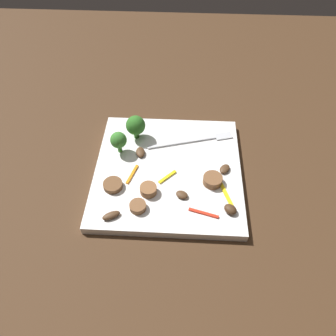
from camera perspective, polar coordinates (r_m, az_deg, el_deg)
The scene contains 18 objects.
ground_plane at distance 0.64m, azimuth 0.00°, elevation -1.02°, with size 1.40×1.40×0.00m, color #422B19.
plate at distance 0.63m, azimuth 0.00°, elevation -0.52°, with size 0.28×0.28×0.02m, color white.
fork at distance 0.68m, azimuth 5.11°, elevation 4.91°, with size 0.18×0.06×0.00m.
broccoli_floret_0 at distance 0.66m, azimuth -5.73°, elevation 7.45°, with size 0.04×0.04×0.05m.
broccoli_floret_1 at distance 0.64m, azimuth -8.72°, elevation 4.84°, with size 0.03×0.03×0.05m.
sausage_slice_0 at distance 0.60m, azimuth -9.70°, elevation -2.98°, with size 0.04×0.04×0.01m, color brown.
sausage_slice_1 at distance 0.59m, azimuth -3.48°, elevation -3.84°, with size 0.03×0.03×0.02m, color brown.
sausage_slice_2 at distance 0.60m, azimuth 7.88°, elevation -2.11°, with size 0.04×0.04×0.02m, color brown.
sausage_slice_3 at distance 0.57m, azimuth -5.35°, elevation -6.76°, with size 0.03×0.03×0.01m, color brown.
mushroom_0 at distance 0.63m, azimuth 9.98°, elevation -0.10°, with size 0.03×0.02×0.01m, color #4C331E.
mushroom_1 at distance 0.57m, azimuth 10.96°, elevation -7.17°, with size 0.02×0.02×0.01m, color #422B19.
mushroom_2 at distance 0.57m, azimuth -10.00°, elevation -8.24°, with size 0.03×0.01×0.01m, color #4C331E.
mushroom_3 at distance 0.58m, azimuth 2.47°, elevation -4.74°, with size 0.02×0.02×0.01m, color #4C331E.
mushroom_4 at distance 0.65m, azimuth -4.88°, elevation 2.80°, with size 0.03×0.02×0.01m, color #4C331E.
pepper_strip_0 at distance 0.62m, azimuth -6.34°, elevation -1.10°, with size 0.05×0.01×0.00m, color orange.
pepper_strip_1 at distance 0.59m, azimuth 10.25°, elevation -4.68°, with size 0.05×0.01×0.00m, color yellow.
pepper_strip_2 at distance 0.61m, azimuth 0.03°, elevation -1.58°, with size 0.04×0.01×0.00m, color yellow.
pepper_strip_3 at distance 0.57m, azimuth 6.29°, elevation -7.91°, with size 0.05×0.01×0.00m, color red.
Camera 1 is at (0.02, -0.40, 0.50)m, focal length 34.54 mm.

